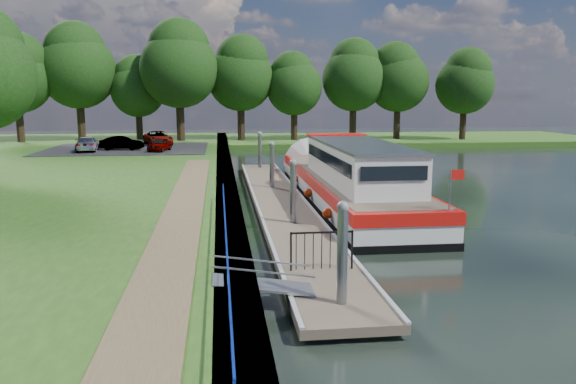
{
  "coord_description": "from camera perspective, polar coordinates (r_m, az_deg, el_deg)",
  "views": [
    {
      "loc": [
        -2.9,
        -13.31,
        5.39
      ],
      "look_at": [
        -0.03,
        9.92,
        1.4
      ],
      "focal_mm": 35.0,
      "sensor_mm": 36.0,
      "label": 1
    }
  ],
  "objects": [
    {
      "name": "gangway",
      "position": [
        14.65,
        -2.57,
        -9.31
      ],
      "size": [
        2.58,
        1.0,
        0.92
      ],
      "color": "#A5A8AD",
      "rests_on": "ground"
    },
    {
      "name": "ground",
      "position": [
        14.65,
        5.0,
        -11.94
      ],
      "size": [
        160.0,
        160.0,
        0.0
      ],
      "primitive_type": "plane",
      "color": "black",
      "rests_on": "ground"
    },
    {
      "name": "car_c",
      "position": [
        50.46,
        -19.71,
        4.62
      ],
      "size": [
        2.2,
        4.38,
        1.22
      ],
      "primitive_type": "imported",
      "rotation": [
        0.0,
        0.0,
        3.26
      ],
      "color": "#999999",
      "rests_on": "carpark"
    },
    {
      "name": "gate_panel",
      "position": [
        16.34,
        3.45,
        -5.38
      ],
      "size": [
        1.85,
        0.05,
        1.15
      ],
      "color": "black",
      "rests_on": "ground"
    },
    {
      "name": "car_a",
      "position": [
        48.9,
        -12.9,
        4.73
      ],
      "size": [
        2.06,
        3.46,
        1.1
      ],
      "primitive_type": "imported",
      "rotation": [
        0.0,
        0.0,
        -0.25
      ],
      "color": "#999999",
      "rests_on": "carpark"
    },
    {
      "name": "blue_fence",
      "position": [
        16.82,
        -6.33,
        -4.42
      ],
      "size": [
        0.04,
        18.04,
        0.72
      ],
      "color": "#0C2DBF",
      "rests_on": "riverbank"
    },
    {
      "name": "barge",
      "position": [
        29.67,
        5.69,
        1.28
      ],
      "size": [
        4.36,
        21.15,
        4.78
      ],
      "color": "black",
      "rests_on": "ground"
    },
    {
      "name": "horizon_trees",
      "position": [
        62.06,
        -5.97,
        11.98
      ],
      "size": [
        54.38,
        10.03,
        12.87
      ],
      "color": "#332316",
      "rests_on": "ground"
    },
    {
      "name": "car_b",
      "position": [
        50.74,
        -16.54,
        4.79
      ],
      "size": [
        3.73,
        1.67,
        1.19
      ],
      "primitive_type": "imported",
      "rotation": [
        0.0,
        0.0,
        1.45
      ],
      "color": "#999999",
      "rests_on": "carpark"
    },
    {
      "name": "far_bank",
      "position": [
        67.18,
        5.83,
        5.27
      ],
      "size": [
        60.0,
        18.0,
        0.6
      ],
      "primitive_type": "cube",
      "color": "#285117",
      "rests_on": "ground"
    },
    {
      "name": "car_d",
      "position": [
        55.28,
        -13.06,
        5.37
      ],
      "size": [
        3.48,
        5.11,
        1.3
      ],
      "primitive_type": "imported",
      "rotation": [
        0.0,
        0.0,
        0.31
      ],
      "color": "#999999",
      "rests_on": "carpark"
    },
    {
      "name": "mooring_piles",
      "position": [
        26.79,
        -0.74,
        0.84
      ],
      "size": [
        0.3,
        27.3,
        3.55
      ],
      "color": "gray",
      "rests_on": "ground"
    },
    {
      "name": "carpark",
      "position": [
        52.15,
        -15.99,
        4.25
      ],
      "size": [
        14.0,
        12.0,
        0.06
      ],
      "primitive_type": "cube",
      "color": "black",
      "rests_on": "riverbank"
    },
    {
      "name": "footpath",
      "position": [
        21.85,
        -10.82,
        -2.63
      ],
      "size": [
        1.6,
        40.0,
        0.05
      ],
      "primitive_type": "cube",
      "color": "brown",
      "rests_on": "riverbank"
    },
    {
      "name": "pontoon",
      "position": [
        26.98,
        -0.73,
        -1.46
      ],
      "size": [
        2.5,
        30.0,
        0.56
      ],
      "color": "brown",
      "rests_on": "ground"
    },
    {
      "name": "bank_edge",
      "position": [
        28.75,
        -6.23,
        -0.41
      ],
      "size": [
        1.1,
        90.0,
        0.78
      ],
      "primitive_type": "cube",
      "color": "#473D2D",
      "rests_on": "ground"
    }
  ]
}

